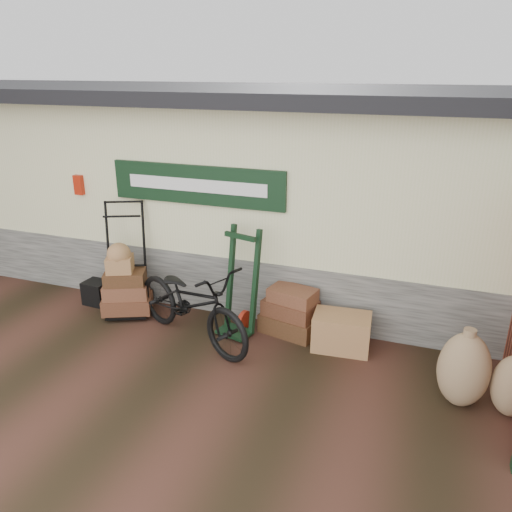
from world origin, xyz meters
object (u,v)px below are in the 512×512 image
at_px(suitcase_stack, 290,310).
at_px(wicker_hamper, 341,332).
at_px(green_barrow, 241,282).
at_px(black_trunk, 97,292).
at_px(bicycle, 191,298).
at_px(porter_trolley, 126,258).

distance_m(suitcase_stack, wicker_hamper, 0.78).
height_order(green_barrow, black_trunk, green_barrow).
bearing_deg(suitcase_stack, green_barrow, -163.63).
xyz_separation_m(wicker_hamper, black_trunk, (-3.86, 0.04, -0.06)).
height_order(green_barrow, wicker_hamper, green_barrow).
relative_size(green_barrow, bicycle, 0.69).
distance_m(green_barrow, black_trunk, 2.51).
xyz_separation_m(green_barrow, black_trunk, (-2.45, 0.06, -0.56)).
bearing_deg(porter_trolley, wicker_hamper, -24.15).
bearing_deg(black_trunk, porter_trolley, -1.25).
bearing_deg(suitcase_stack, black_trunk, -177.47).
relative_size(porter_trolley, black_trunk, 4.63).
bearing_deg(bicycle, porter_trolley, 93.06).
relative_size(suitcase_stack, wicker_hamper, 1.05).
relative_size(wicker_hamper, black_trunk, 2.00).
height_order(porter_trolley, green_barrow, porter_trolley).
bearing_deg(black_trunk, suitcase_stack, 2.53).
bearing_deg(bicycle, suitcase_stack, -37.18).
xyz_separation_m(porter_trolley, bicycle, (1.31, -0.50, -0.22)).
relative_size(black_trunk, bicycle, 0.17).
height_order(wicker_hamper, black_trunk, wicker_hamper).
distance_m(suitcase_stack, bicycle, 1.38).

